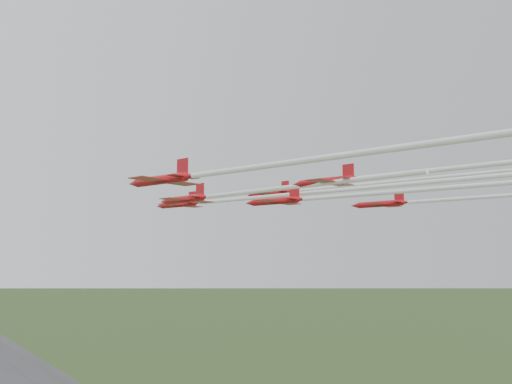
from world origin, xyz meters
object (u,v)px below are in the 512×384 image
jet_row3_left (237,170)px  jet_row4_left (452,168)px  jet_row2_right (334,187)px  jet_row3_right (452,199)px  jet_row3_mid (367,194)px  jet_row2_left (228,194)px  jet_lead (249,198)px

jet_row3_left → jet_row4_left: 24.00m
jet_row2_right → jet_row3_right: 19.90m
jet_row3_right → jet_row2_right: bearing=127.4°
jet_row3_left → jet_row3_mid: bearing=-10.1°
jet_row3_right → jet_row4_left: size_ratio=0.92×
jet_row2_left → jet_row3_mid: jet_row2_left is taller
jet_row2_right → jet_row3_mid: bearing=-133.1°
jet_row3_right → jet_row4_left: (-27.87, -21.69, -0.12)m
jet_row3_right → jet_row4_left: 35.31m
jet_lead → jet_row2_right: size_ratio=1.21×
jet_row2_left → jet_row4_left: 35.00m
jet_row2_right → jet_row4_left: (-11.82, -33.27, -2.27)m
jet_row3_mid → jet_row4_left: 17.81m
jet_row4_left → jet_row2_right: bearing=53.9°
jet_row3_right → jet_row3_mid: bearing=173.5°
jet_row2_right → jet_row4_left: jet_row2_right is taller
jet_row3_left → jet_row3_mid: (22.89, 2.65, -1.09)m
jet_row3_mid → jet_row3_right: 24.36m
jet_row2_left → jet_row4_left: jet_row2_left is taller
jet_lead → jet_row2_right: 14.70m
jet_row3_mid → jet_row3_right: size_ratio=1.09×
jet_lead → jet_row3_left: (-19.27, -27.53, -0.37)m
jet_lead → jet_row3_mid: 25.18m
jet_row3_mid → jet_lead: bearing=80.0°
jet_row2_right → jet_row4_left: bearing=-126.3°
jet_row2_right → jet_row3_mid: 18.06m
jet_row2_left → jet_row3_right: jet_row3_right is taller
jet_lead → jet_row3_right: jet_lead is taller
jet_lead → jet_row2_right: (11.52, -8.96, 1.75)m
jet_row2_right → jet_row3_right: jet_row2_right is taller
jet_lead → jet_row2_left: 12.53m
jet_row3_mid → jet_row4_left: (-3.92, -17.35, 0.93)m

